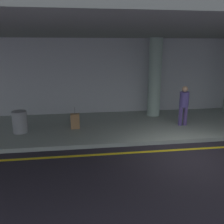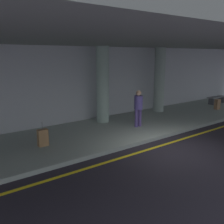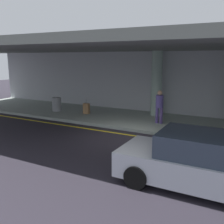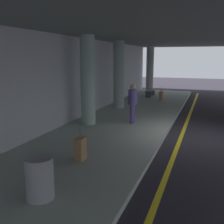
% 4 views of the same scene
% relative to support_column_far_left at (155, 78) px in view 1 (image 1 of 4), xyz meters
% --- Properties ---
extents(ground_plane, '(60.00, 60.00, 0.00)m').
position_rel_support_column_far_left_xyz_m(ground_plane, '(0.00, -4.34, -1.97)').
color(ground_plane, '#26222B').
extents(sidewalk, '(26.00, 4.20, 0.15)m').
position_rel_support_column_far_left_xyz_m(sidewalk, '(0.00, -1.24, -1.90)').
color(sidewalk, '#95A198').
rests_on(sidewalk, ground).
extents(lane_stripe_yellow, '(26.00, 0.14, 0.01)m').
position_rel_support_column_far_left_xyz_m(lane_stripe_yellow, '(0.00, -3.87, -1.97)').
color(lane_stripe_yellow, yellow).
rests_on(lane_stripe_yellow, ground).
extents(support_column_far_left, '(0.61, 0.61, 3.65)m').
position_rel_support_column_far_left_xyz_m(support_column_far_left, '(0.00, 0.00, 0.00)').
color(support_column_far_left, '#91A89C').
rests_on(support_column_far_left, sidewalk).
extents(ceiling_overhang, '(28.00, 13.20, 0.30)m').
position_rel_support_column_far_left_xyz_m(ceiling_overhang, '(0.00, -1.74, 1.97)').
color(ceiling_overhang, slate).
rests_on(ceiling_overhang, support_column_far_left).
extents(terminal_back_wall, '(26.00, 0.30, 3.80)m').
position_rel_support_column_far_left_xyz_m(terminal_back_wall, '(0.00, 1.01, -0.07)').
color(terminal_back_wall, '#AEB2B8').
rests_on(terminal_back_wall, ground).
extents(traveler_with_luggage, '(0.38, 0.38, 1.68)m').
position_rel_support_column_far_left_xyz_m(traveler_with_luggage, '(0.76, -1.72, -0.86)').
color(traveler_with_luggage, '#514182').
rests_on(traveler_with_luggage, sidewalk).
extents(suitcase_upright_secondary, '(0.36, 0.22, 0.90)m').
position_rel_support_column_far_left_xyz_m(suitcase_upright_secondary, '(-3.77, -1.53, -1.51)').
color(suitcase_upright_secondary, '#9A7046').
rests_on(suitcase_upright_secondary, sidewalk).
extents(trash_bin_steel, '(0.56, 0.56, 0.85)m').
position_rel_support_column_far_left_xyz_m(trash_bin_steel, '(-5.89, -1.70, -1.40)').
color(trash_bin_steel, gray).
rests_on(trash_bin_steel, sidewalk).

